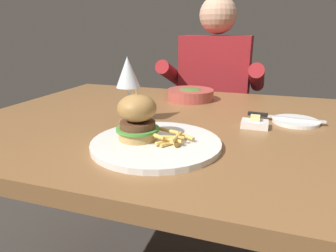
{
  "coord_description": "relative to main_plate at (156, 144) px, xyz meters",
  "views": [
    {
      "loc": [
        0.23,
        -0.86,
        1.01
      ],
      "look_at": [
        0.01,
        -0.2,
        0.78
      ],
      "focal_mm": 32.0,
      "sensor_mm": 36.0,
      "label": 1
    }
  ],
  "objects": [
    {
      "name": "wine_glass",
      "position": [
        -0.14,
        0.16,
        0.14
      ],
      "size": [
        0.07,
        0.07,
        0.2
      ],
      "color": "silver",
      "rests_on": "dining_table"
    },
    {
      "name": "soup_bowl",
      "position": [
        -0.05,
        0.52,
        0.02
      ],
      "size": [
        0.18,
        0.18,
        0.05
      ],
      "color": "#B24C42",
      "rests_on": "dining_table"
    },
    {
      "name": "butter_dish",
      "position": [
        0.22,
        0.23,
        0.0
      ],
      "size": [
        0.07,
        0.05,
        0.04
      ],
      "color": "white",
      "rests_on": "dining_table"
    },
    {
      "name": "burger_sandwich",
      "position": [
        -0.05,
        -0.0,
        0.06
      ],
      "size": [
        0.1,
        0.1,
        0.13
      ],
      "color": "tan",
      "rests_on": "main_plate"
    },
    {
      "name": "dining_table",
      "position": [
        0.01,
        0.23,
        -0.09
      ],
      "size": [
        1.31,
        0.96,
        0.74
      ],
      "color": "brown",
      "rests_on": "ground"
    },
    {
      "name": "diner_person",
      "position": [
        -0.03,
        0.99,
        -0.18
      ],
      "size": [
        0.51,
        0.36,
        1.18
      ],
      "color": "#282833",
      "rests_on": "ground"
    },
    {
      "name": "main_plate",
      "position": [
        0.0,
        0.0,
        0.0
      ],
      "size": [
        0.31,
        0.31,
        0.01
      ],
      "primitive_type": "cylinder",
      "color": "white",
      "rests_on": "dining_table"
    },
    {
      "name": "fries_pile",
      "position": [
        0.04,
        -0.0,
        0.02
      ],
      "size": [
        0.12,
        0.1,
        0.02
      ],
      "color": "gold",
      "rests_on": "main_plate"
    },
    {
      "name": "table_knife",
      "position": [
        0.28,
        0.31,
        0.01
      ],
      "size": [
        0.22,
        0.03,
        0.01
      ],
      "color": "silver",
      "rests_on": "bread_plate"
    },
    {
      "name": "bread_plate",
      "position": [
        0.33,
        0.31,
        -0.0
      ],
      "size": [
        0.13,
        0.13,
        0.01
      ],
      "primitive_type": "cylinder",
      "color": "white",
      "rests_on": "dining_table"
    }
  ]
}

